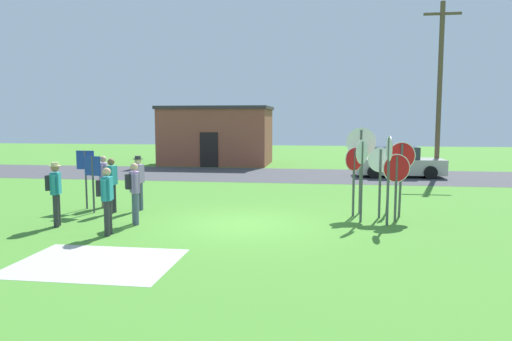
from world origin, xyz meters
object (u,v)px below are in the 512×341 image
at_px(person_near_signs, 134,189).
at_px(stop_sign_leaning_left, 389,173).
at_px(info_panel_leftmost, 86,169).
at_px(stop_sign_rear_left, 389,165).
at_px(stop_sign_leaning_right, 361,154).
at_px(stop_sign_tallest, 396,176).
at_px(person_in_blue, 138,180).
at_px(stop_sign_rear_right, 401,166).
at_px(stop_sign_center_cluster, 362,167).
at_px(person_with_sunhat, 106,196).
at_px(person_holding_notes, 55,189).
at_px(person_in_teal, 104,179).
at_px(utility_pole, 440,86).
at_px(stop_sign_nearest, 380,170).
at_px(stop_sign_far_back, 354,170).
at_px(info_panel_middle, 93,174).
at_px(person_in_dark_shirt, 112,183).
at_px(parked_car_on_street, 398,163).

bearing_deg(person_near_signs, stop_sign_leaning_left, 20.45).
xyz_separation_m(stop_sign_leaning_left, info_panel_leftmost, (-9.52, -0.71, 0.06)).
bearing_deg(stop_sign_rear_left, stop_sign_leaning_right, 110.75).
height_order(stop_sign_leaning_left, person_near_signs, stop_sign_leaning_left).
xyz_separation_m(stop_sign_tallest, person_in_blue, (-7.78, 0.50, -0.32)).
relative_size(stop_sign_leaning_right, person_in_blue, 1.51).
xyz_separation_m(stop_sign_rear_right, person_in_blue, (-8.00, -0.13, -0.55)).
distance_m(stop_sign_center_cluster, person_in_blue, 6.87).
bearing_deg(person_with_sunhat, stop_sign_leaning_right, 30.26).
relative_size(stop_sign_center_cluster, person_holding_notes, 1.33).
relative_size(stop_sign_tallest, stop_sign_rear_left, 0.79).
relative_size(person_near_signs, person_in_teal, 1.00).
relative_size(utility_pole, stop_sign_leaning_right, 3.29).
xyz_separation_m(stop_sign_rear_right, stop_sign_rear_left, (-0.51, -1.17, 0.11)).
relative_size(stop_sign_nearest, stop_sign_far_back, 1.00).
xyz_separation_m(person_in_teal, info_panel_leftmost, (-0.44, -0.33, 0.35)).
xyz_separation_m(stop_sign_tallest, stop_sign_rear_left, (-0.29, -0.54, 0.34)).
height_order(stop_sign_tallest, person_holding_notes, stop_sign_tallest).
height_order(stop_sign_rear_right, person_near_signs, stop_sign_rear_right).
xyz_separation_m(person_near_signs, person_in_teal, (-1.98, 2.28, -0.03)).
height_order(utility_pole, person_in_blue, utility_pole).
relative_size(stop_sign_leaning_left, person_with_sunhat, 1.10).
bearing_deg(stop_sign_leaning_right, person_near_signs, -158.31).
height_order(utility_pole, stop_sign_nearest, utility_pole).
bearing_deg(stop_sign_rear_right, stop_sign_rear_left, -113.44).
height_order(stop_sign_rear_left, info_panel_middle, stop_sign_rear_left).
distance_m(stop_sign_rear_left, person_near_signs, 6.94).
distance_m(stop_sign_leaning_left, stop_sign_center_cluster, 1.77).
height_order(person_near_signs, info_panel_middle, info_panel_middle).
relative_size(stop_sign_rear_left, info_panel_leftmost, 1.30).
bearing_deg(stop_sign_nearest, person_near_signs, -164.81).
height_order(utility_pole, stop_sign_leaning_left, utility_pole).
xyz_separation_m(person_in_blue, info_panel_leftmost, (-1.78, 0.06, 0.32)).
height_order(person_with_sunhat, person_near_signs, same).
distance_m(stop_sign_nearest, info_panel_middle, 8.65).
bearing_deg(stop_sign_leaning_left, person_holding_notes, -160.59).
distance_m(stop_sign_tallest, stop_sign_leaning_right, 1.52).
height_order(utility_pole, person_in_dark_shirt, utility_pole).
bearing_deg(stop_sign_rear_right, stop_sign_far_back, -177.50).
relative_size(stop_sign_nearest, person_in_dark_shirt, 1.22).
relative_size(stop_sign_center_cluster, person_in_dark_shirt, 1.37).
distance_m(stop_sign_nearest, stop_sign_leaning_right, 0.93).
distance_m(stop_sign_leaning_right, person_near_signs, 6.77).
bearing_deg(info_panel_leftmost, stop_sign_tallest, -3.33).
bearing_deg(info_panel_leftmost, person_near_signs, -38.78).
xyz_separation_m(stop_sign_tallest, person_near_signs, (-7.15, -1.39, -0.32)).
relative_size(parked_car_on_street, stop_sign_center_cluster, 1.87).
height_order(utility_pole, stop_sign_tallest, utility_pole).
bearing_deg(person_in_dark_shirt, stop_sign_nearest, 3.19).
distance_m(stop_sign_rear_right, person_in_dark_shirt, 8.70).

